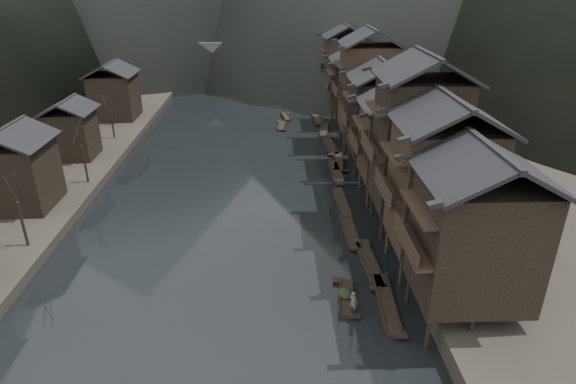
{
  "coord_description": "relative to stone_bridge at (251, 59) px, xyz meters",
  "views": [
    {
      "loc": [
        4.42,
        -34.27,
        22.37
      ],
      "look_at": [
        5.86,
        8.9,
        2.5
      ],
      "focal_mm": 30.0,
      "sensor_mm": 36.0,
      "label": 1
    }
  ],
  "objects": [
    {
      "name": "left_houses",
      "position": [
        -20.5,
        -51.88,
        0.55
      ],
      "size": [
        8.1,
        53.2,
        8.73
      ],
      "color": "black",
      "rests_on": "left_bank"
    },
    {
      "name": "stilt_houses",
      "position": [
        17.28,
        -53.02,
        3.77
      ],
      "size": [
        9.0,
        67.6,
        16.54
      ],
      "color": "black",
      "rests_on": "ground"
    },
    {
      "name": "moored_sampans",
      "position": [
        12.14,
        -54.01,
        -4.91
      ],
      "size": [
        2.85,
        56.14,
        0.47
      ],
      "color": "black",
      "rests_on": "water"
    },
    {
      "name": "midriver_boats",
      "position": [
        5.88,
        -18.53,
        -4.91
      ],
      "size": [
        5.36,
        39.17,
        0.45
      ],
      "color": "black",
      "rests_on": "water"
    },
    {
      "name": "hero_sampan",
      "position": [
        9.71,
        -77.1,
        -4.91
      ],
      "size": [
        1.61,
        4.93,
        0.43
      ],
      "color": "black",
      "rests_on": "water"
    },
    {
      "name": "stone_bridge",
      "position": [
        0.0,
        0.0,
        0.0
      ],
      "size": [
        40.0,
        6.0,
        9.0
      ],
      "color": "#4C4C4F",
      "rests_on": "ground"
    },
    {
      "name": "cargo_heap",
      "position": [
        9.68,
        -76.88,
        -4.35
      ],
      "size": [
        1.07,
        1.4,
        0.64
      ],
      "primitive_type": "ellipsoid",
      "color": "black",
      "rests_on": "hero_sampan"
    },
    {
      "name": "bamboo_pole",
      "position": [
        10.15,
        -78.78,
        -1.43
      ],
      "size": [
        1.07,
        2.59,
        3.03
      ],
      "primitive_type": "cylinder",
      "rotation": [
        0.74,
        0.0,
        -0.38
      ],
      "color": "#8C7A51",
      "rests_on": "boatman"
    },
    {
      "name": "left_bank",
      "position": [
        -35.0,
        -32.0,
        -4.51
      ],
      "size": [
        40.0,
        200.0,
        1.2
      ],
      "primitive_type": "cube",
      "color": "#2D2823",
      "rests_on": "ground"
    },
    {
      "name": "right_bank",
      "position": [
        35.0,
        -32.0,
        -4.21
      ],
      "size": [
        40.0,
        200.0,
        1.8
      ],
      "primitive_type": "cube",
      "color": "#2D2823",
      "rests_on": "ground"
    },
    {
      "name": "water",
      "position": [
        0.0,
        -72.0,
        -5.11
      ],
      "size": [
        300.0,
        300.0,
        0.0
      ],
      "primitive_type": "plane",
      "color": "black",
      "rests_on": "ground"
    },
    {
      "name": "boatman",
      "position": [
        9.95,
        -78.78,
        -3.81
      ],
      "size": [
        0.74,
        0.74,
        1.73
      ],
      "primitive_type": "imported",
      "rotation": [
        0.0,
        0.0,
        2.37
      ],
      "color": "#575759",
      "rests_on": "hero_sampan"
    },
    {
      "name": "bare_trees",
      "position": [
        -17.0,
        -61.88,
        0.51
      ],
      "size": [
        3.04,
        44.56,
        6.08
      ],
      "color": "black",
      "rests_on": "left_bank"
    }
  ]
}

